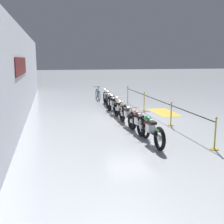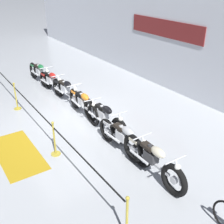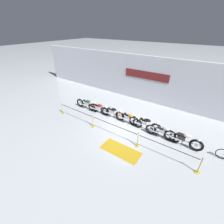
{
  "view_description": "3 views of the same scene",
  "coord_description": "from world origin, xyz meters",
  "px_view_note": "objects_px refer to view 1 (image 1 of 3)",
  "views": [
    {
      "loc": [
        -12.76,
        3.84,
        2.84
      ],
      "look_at": [
        -0.92,
        1.23,
        0.53
      ],
      "focal_mm": 45.0,
      "sensor_mm": 36.0,
      "label": 1
    },
    {
      "loc": [
        8.11,
        -3.5,
        4.63
      ],
      "look_at": [
        1.36,
        1.01,
        0.58
      ],
      "focal_mm": 45.0,
      "sensor_mm": 36.0,
      "label": 2
    },
    {
      "loc": [
        4.39,
        -7.75,
        6.51
      ],
      "look_at": [
        -1.36,
        0.59,
        0.56
      ],
      "focal_mm": 24.0,
      "sensor_mm": 36.0,
      "label": 3
    }
  ],
  "objects_px": {
    "motorcycle_orange_3": "(120,109)",
    "motorcycle_red_1": "(138,122)",
    "stanchion_mid_left": "(171,117)",
    "floor_banner": "(164,112)",
    "motorcycle_silver_5": "(111,101)",
    "motorcycle_green_0": "(150,129)",
    "motorcycle_black_2": "(127,115)",
    "bicycle": "(98,94)",
    "motorcycle_cream_6": "(107,98)",
    "stanchion_far_right": "(128,96)",
    "motorcycle_black_4": "(113,104)",
    "stanchion_far_left": "(168,107)",
    "stanchion_mid_right": "(144,104)"
  },
  "relations": [
    {
      "from": "motorcycle_silver_5",
      "to": "floor_banner",
      "type": "height_order",
      "value": "motorcycle_silver_5"
    },
    {
      "from": "motorcycle_black_2",
      "to": "motorcycle_cream_6",
      "type": "xyz_separation_m",
      "value": [
        5.37,
        -0.22,
        0.01
      ]
    },
    {
      "from": "stanchion_mid_right",
      "to": "motorcycle_silver_5",
      "type": "bearing_deg",
      "value": 59.26
    },
    {
      "from": "motorcycle_green_0",
      "to": "motorcycle_black_4",
      "type": "bearing_deg",
      "value": 0.91
    },
    {
      "from": "motorcycle_black_2",
      "to": "stanchion_far_left",
      "type": "height_order",
      "value": "stanchion_far_left"
    },
    {
      "from": "motorcycle_orange_3",
      "to": "stanchion_far_left",
      "type": "height_order",
      "value": "stanchion_far_left"
    },
    {
      "from": "motorcycle_red_1",
      "to": "motorcycle_black_4",
      "type": "height_order",
      "value": "motorcycle_black_4"
    },
    {
      "from": "motorcycle_black_2",
      "to": "bicycle",
      "type": "distance_m",
      "value": 7.95
    },
    {
      "from": "motorcycle_black_4",
      "to": "motorcycle_silver_5",
      "type": "height_order",
      "value": "motorcycle_black_4"
    },
    {
      "from": "motorcycle_red_1",
      "to": "bicycle",
      "type": "height_order",
      "value": "bicycle"
    },
    {
      "from": "motorcycle_cream_6",
      "to": "floor_banner",
      "type": "bearing_deg",
      "value": -138.74
    },
    {
      "from": "motorcycle_cream_6",
      "to": "motorcycle_green_0",
      "type": "bearing_deg",
      "value": 178.93
    },
    {
      "from": "motorcycle_green_0",
      "to": "stanchion_mid_left",
      "type": "height_order",
      "value": "stanchion_mid_left"
    },
    {
      "from": "motorcycle_black_2",
      "to": "motorcycle_black_4",
      "type": "bearing_deg",
      "value": 0.34
    },
    {
      "from": "motorcycle_black_2",
      "to": "motorcycle_silver_5",
      "type": "xyz_separation_m",
      "value": [
        4.13,
        -0.19,
        -0.0
      ]
    },
    {
      "from": "motorcycle_green_0",
      "to": "motorcycle_black_2",
      "type": "height_order",
      "value": "motorcycle_green_0"
    },
    {
      "from": "motorcycle_cream_6",
      "to": "stanchion_mid_right",
      "type": "height_order",
      "value": "stanchion_mid_right"
    },
    {
      "from": "motorcycle_black_2",
      "to": "motorcycle_black_4",
      "type": "height_order",
      "value": "motorcycle_black_4"
    },
    {
      "from": "stanchion_mid_left",
      "to": "floor_banner",
      "type": "bearing_deg",
      "value": -17.23
    },
    {
      "from": "motorcycle_black_2",
      "to": "stanchion_mid_left",
      "type": "height_order",
      "value": "stanchion_mid_left"
    },
    {
      "from": "motorcycle_black_4",
      "to": "floor_banner",
      "type": "bearing_deg",
      "value": -95.82
    },
    {
      "from": "motorcycle_green_0",
      "to": "motorcycle_black_2",
      "type": "bearing_deg",
      "value": 1.51
    },
    {
      "from": "stanchion_mid_right",
      "to": "stanchion_far_right",
      "type": "xyz_separation_m",
      "value": [
        3.37,
        0.0,
        0.0
      ]
    },
    {
      "from": "motorcycle_orange_3",
      "to": "motorcycle_silver_5",
      "type": "xyz_separation_m",
      "value": [
        2.65,
        -0.16,
        -0.02
      ]
    },
    {
      "from": "motorcycle_orange_3",
      "to": "motorcycle_red_1",
      "type": "bearing_deg",
      "value": -179.52
    },
    {
      "from": "motorcycle_black_4",
      "to": "bicycle",
      "type": "relative_size",
      "value": 1.46
    },
    {
      "from": "motorcycle_red_1",
      "to": "motorcycle_silver_5",
      "type": "relative_size",
      "value": 0.92
    },
    {
      "from": "stanchion_mid_left",
      "to": "floor_banner",
      "type": "distance_m",
      "value": 3.06
    },
    {
      "from": "motorcycle_red_1",
      "to": "motorcycle_orange_3",
      "type": "height_order",
      "value": "motorcycle_orange_3"
    },
    {
      "from": "motorcycle_orange_3",
      "to": "motorcycle_black_2",
      "type": "bearing_deg",
      "value": 178.75
    },
    {
      "from": "motorcycle_cream_6",
      "to": "stanchion_mid_right",
      "type": "xyz_separation_m",
      "value": [
        -2.22,
        -1.62,
        -0.12
      ]
    },
    {
      "from": "motorcycle_orange_3",
      "to": "stanchion_far_left",
      "type": "xyz_separation_m",
      "value": [
        -1.5,
        -1.81,
        0.25
      ]
    },
    {
      "from": "stanchion_far_right",
      "to": "bicycle",
      "type": "bearing_deg",
      "value": 51.05
    },
    {
      "from": "stanchion_far_left",
      "to": "floor_banner",
      "type": "xyz_separation_m",
      "value": [
        2.52,
        -0.9,
        -0.73
      ]
    },
    {
      "from": "motorcycle_green_0",
      "to": "stanchion_mid_right",
      "type": "bearing_deg",
      "value": -17.11
    },
    {
      "from": "stanchion_mid_left",
      "to": "stanchion_mid_right",
      "type": "relative_size",
      "value": 1.0
    },
    {
      "from": "stanchion_far_right",
      "to": "stanchion_mid_left",
      "type": "bearing_deg",
      "value": 180.0
    },
    {
      "from": "motorcycle_green_0",
      "to": "bicycle",
      "type": "distance_m",
      "value": 10.55
    },
    {
      "from": "motorcycle_green_0",
      "to": "motorcycle_black_2",
      "type": "relative_size",
      "value": 1.07
    },
    {
      "from": "stanchion_far_left",
      "to": "stanchion_mid_right",
      "type": "height_order",
      "value": "same"
    },
    {
      "from": "stanchion_far_left",
      "to": "motorcycle_cream_6",
      "type": "bearing_deg",
      "value": 16.75
    },
    {
      "from": "motorcycle_green_0",
      "to": "bicycle",
      "type": "relative_size",
      "value": 1.43
    },
    {
      "from": "motorcycle_silver_5",
      "to": "motorcycle_green_0",
      "type": "bearing_deg",
      "value": 178.97
    },
    {
      "from": "stanchion_mid_left",
      "to": "stanchion_far_right",
      "type": "height_order",
      "value": "same"
    },
    {
      "from": "motorcycle_orange_3",
      "to": "motorcycle_silver_5",
      "type": "bearing_deg",
      "value": -3.41
    },
    {
      "from": "motorcycle_red_1",
      "to": "motorcycle_cream_6",
      "type": "xyz_separation_m",
      "value": [
        6.71,
        -0.16,
        0.02
      ]
    },
    {
      "from": "motorcycle_green_0",
      "to": "motorcycle_black_4",
      "type": "xyz_separation_m",
      "value": [
        5.38,
        0.09,
        0.01
      ]
    },
    {
      "from": "motorcycle_black_4",
      "to": "motorcycle_black_2",
      "type": "bearing_deg",
      "value": -179.66
    },
    {
      "from": "motorcycle_green_0",
      "to": "motorcycle_black_4",
      "type": "distance_m",
      "value": 5.38
    },
    {
      "from": "stanchion_mid_left",
      "to": "floor_banner",
      "type": "height_order",
      "value": "stanchion_mid_left"
    }
  ]
}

